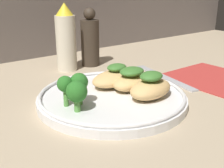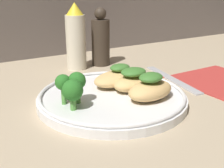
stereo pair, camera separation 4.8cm
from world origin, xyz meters
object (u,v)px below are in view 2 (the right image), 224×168
(broccoli_bunch, at_px, (72,86))
(pepper_grinder, at_px, (101,40))
(plate, at_px, (112,97))
(sauce_bottle, at_px, (76,38))

(broccoli_bunch, height_order, pepper_grinder, pepper_grinder)
(broccoli_bunch, distance_m, pepper_grinder, 0.30)
(plate, height_order, sauce_bottle, sauce_bottle)
(sauce_bottle, relative_size, pepper_grinder, 1.10)
(broccoli_bunch, relative_size, sauce_bottle, 0.36)
(sauce_bottle, distance_m, pepper_grinder, 0.07)
(broccoli_bunch, xyz_separation_m, pepper_grinder, (0.18, 0.23, 0.02))
(plate, bearing_deg, sauce_bottle, 80.21)
(pepper_grinder, bearing_deg, sauce_bottle, 180.00)
(broccoli_bunch, height_order, sauce_bottle, sauce_bottle)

